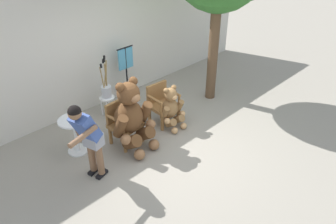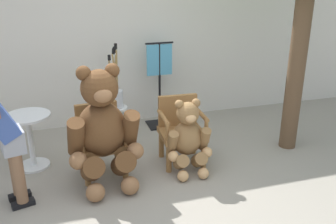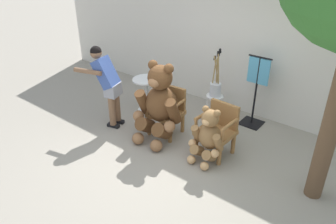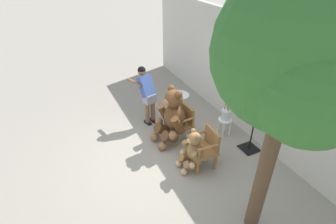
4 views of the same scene
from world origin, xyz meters
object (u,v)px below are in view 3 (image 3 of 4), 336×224
at_px(round_side_table, 147,91).
at_px(clothing_display_stand, 256,90).
at_px(wooden_chair_right, 218,128).
at_px(teddy_bear_small, 208,136).
at_px(wooden_chair_left, 168,110).
at_px(white_stool, 214,100).
at_px(teddy_bear_large, 159,103).
at_px(brush_bucket, 216,86).
at_px(person_visitor, 107,80).

bearing_deg(round_side_table, clothing_display_stand, 24.02).
xyz_separation_m(wooden_chair_right, teddy_bear_small, (-0.01, -0.29, -0.00)).
xyz_separation_m(wooden_chair_left, white_stool, (0.37, 1.04, -0.11)).
distance_m(wooden_chair_left, wooden_chair_right, 1.04).
distance_m(teddy_bear_large, white_stool, 1.39).
relative_size(wooden_chair_right, brush_bucket, 0.90).
distance_m(person_visitor, white_stool, 2.13).
bearing_deg(wooden_chair_right, wooden_chair_left, -179.99).
relative_size(white_stool, round_side_table, 0.64).
relative_size(teddy_bear_small, person_visitor, 0.61).
bearing_deg(brush_bucket, teddy_bear_small, -63.13).
bearing_deg(round_side_table, white_stool, 28.83).
bearing_deg(wooden_chair_left, wooden_chair_right, 0.01).
bearing_deg(clothing_display_stand, wooden_chair_right, -92.76).
height_order(wooden_chair_left, teddy_bear_small, teddy_bear_small).
xyz_separation_m(teddy_bear_small, person_visitor, (-2.09, -0.17, 0.45)).
distance_m(wooden_chair_right, teddy_bear_large, 1.09).
relative_size(wooden_chair_right, person_visitor, 0.56).
distance_m(wooden_chair_left, brush_bucket, 1.12).
bearing_deg(brush_bucket, wooden_chair_right, -56.78).
bearing_deg(wooden_chair_left, clothing_display_stand, 48.30).
bearing_deg(white_stool, teddy_bear_small, -63.13).
relative_size(brush_bucket, round_side_table, 1.33).
bearing_deg(teddy_bear_small, white_stool, 116.87).
relative_size(teddy_bear_small, round_side_table, 1.30).
relative_size(wooden_chair_left, round_side_table, 1.19).
height_order(teddy_bear_large, person_visitor, person_visitor).
height_order(white_stool, round_side_table, round_side_table).
xyz_separation_m(teddy_bear_large, clothing_display_stand, (1.09, 1.50, 0.02)).
relative_size(wooden_chair_left, clothing_display_stand, 0.63).
distance_m(wooden_chair_left, person_visitor, 1.23).
height_order(teddy_bear_large, white_stool, teddy_bear_large).
bearing_deg(teddy_bear_large, clothing_display_stand, 53.85).
relative_size(teddy_bear_large, person_visitor, 0.93).
bearing_deg(teddy_bear_large, white_stool, 74.65).
relative_size(wooden_chair_right, clothing_display_stand, 0.63).
bearing_deg(person_visitor, brush_bucket, 46.57).
height_order(teddy_bear_small, round_side_table, teddy_bear_small).
bearing_deg(teddy_bear_large, wooden_chair_right, 14.02).
relative_size(wooden_chair_left, teddy_bear_large, 0.60).
height_order(wooden_chair_left, brush_bucket, brush_bucket).
distance_m(wooden_chair_left, teddy_bear_small, 1.08).
xyz_separation_m(wooden_chair_right, person_visitor, (-2.09, -0.46, 0.45)).
bearing_deg(white_stool, round_side_table, -151.17).
distance_m(wooden_chair_right, person_visitor, 2.19).
xyz_separation_m(wooden_chair_left, clothing_display_stand, (1.10, 1.24, 0.26)).
bearing_deg(teddy_bear_small, brush_bucket, 116.87).
bearing_deg(teddy_bear_large, person_visitor, -169.31).
relative_size(teddy_bear_large, clothing_display_stand, 1.05).
bearing_deg(brush_bucket, wooden_chair_left, -109.47).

